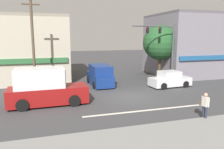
{
  "coord_description": "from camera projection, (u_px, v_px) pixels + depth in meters",
  "views": [
    {
      "loc": [
        -6.4,
        -16.41,
        4.95
      ],
      "look_at": [
        -0.92,
        2.0,
        1.6
      ],
      "focal_mm": 35.0,
      "sensor_mm": 36.0,
      "label": 1
    }
  ],
  "objects": [
    {
      "name": "sedan_crossing_rightbound",
      "position": [
        170.0,
        80.0,
        21.72
      ],
      "size": [
        4.21,
        2.11,
        1.58
      ],
      "color": "silver",
      "rests_on": "ground"
    },
    {
      "name": "traffic_light_mast",
      "position": [
        165.0,
        44.0,
        22.47
      ],
      "size": [
        4.87,
        0.62,
        6.2
      ],
      "color": "#47474C",
      "rests_on": "ground"
    },
    {
      "name": "building_right_corner",
      "position": [
        194.0,
        45.0,
        28.89
      ],
      "size": [
        10.89,
        8.92,
        7.76
      ],
      "color": "slate",
      "rests_on": "ground"
    },
    {
      "name": "utility_pole_far_right",
      "position": [
        170.0,
        47.0,
        26.44
      ],
      "size": [
        1.4,
        0.22,
        7.08
      ],
      "color": "brown",
      "rests_on": "ground"
    },
    {
      "name": "sidewalk_curb",
      "position": [
        196.0,
        143.0,
        10.11
      ],
      "size": [
        40.0,
        5.0,
        0.16
      ],
      "primitive_type": "cube",
      "color": "gray",
      "rests_on": "ground"
    },
    {
      "name": "van_parked_curbside",
      "position": [
        100.0,
        76.0,
        22.36
      ],
      "size": [
        2.08,
        4.62,
        2.11
      ],
      "color": "navy",
      "rests_on": "ground"
    },
    {
      "name": "ground_plane",
      "position": [
        129.0,
        97.0,
        18.15
      ],
      "size": [
        120.0,
        120.0,
        0.0
      ],
      "primitive_type": "plane",
      "color": "#3D3D3F"
    },
    {
      "name": "utility_pole_near_left",
      "position": [
        33.0,
        47.0,
        18.26
      ],
      "size": [
        1.4,
        0.22,
        7.92
      ],
      "color": "brown",
      "rests_on": "ground"
    },
    {
      "name": "box_truck_approaching_near",
      "position": [
        45.0,
        88.0,
        15.81
      ],
      "size": [
        5.64,
        2.32,
        2.75
      ],
      "color": "maroon",
      "rests_on": "ground"
    },
    {
      "name": "building_left_block",
      "position": [
        12.0,
        49.0,
        25.08
      ],
      "size": [
        12.22,
        9.86,
        7.18
      ],
      "color": "#B7AD99",
      "rests_on": "ground"
    },
    {
      "name": "lane_marking_stripe",
      "position": [
        148.0,
        110.0,
        14.84
      ],
      "size": [
        9.0,
        0.24,
        0.01
      ],
      "primitive_type": "cube",
      "color": "silver",
      "rests_on": "ground"
    },
    {
      "name": "street_tree",
      "position": [
        160.0,
        43.0,
        25.23
      ],
      "size": [
        4.04,
        4.04,
        6.28
      ],
      "color": "#4C3823",
      "rests_on": "ground"
    },
    {
      "name": "pedestrian_foreground_with_bag",
      "position": [
        205.0,
        105.0,
        12.97
      ],
      "size": [
        0.3,
        0.69,
        1.67
      ],
      "color": "#232838",
      "rests_on": "ground"
    }
  ]
}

